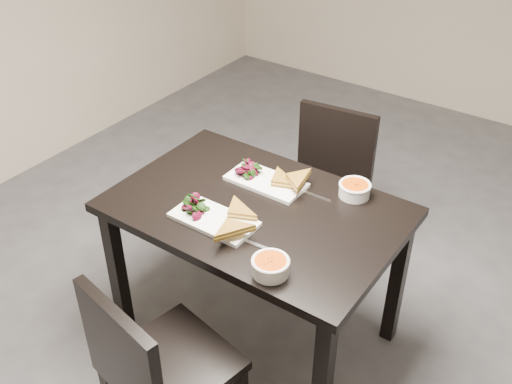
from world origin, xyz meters
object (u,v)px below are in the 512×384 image
table (256,225)px  chair_near (153,367)px  chair_far (326,180)px  plate_far (266,182)px  soup_bowl_far (355,189)px  plate_near (214,220)px  soup_bowl_near (270,266)px

table → chair_near: size_ratio=1.41×
chair_far → plate_far: (-0.02, -0.54, 0.27)m
chair_near → soup_bowl_far: bearing=87.0°
plate_near → soup_bowl_far: (0.38, 0.49, 0.03)m
chair_far → soup_bowl_near: 1.11m
table → soup_bowl_far: soup_bowl_far is taller
chair_near → plate_near: (-0.13, 0.53, 0.27)m
plate_near → chair_near: bearing=-76.4°
plate_near → soup_bowl_near: bearing=-19.3°
chair_far → plate_near: chair_far is taller
soup_bowl_near → table: bearing=132.1°
table → plate_far: (-0.06, 0.17, 0.11)m
soup_bowl_near → soup_bowl_far: bearing=88.0°
soup_bowl_far → chair_far: bearing=130.4°
chair_near → plate_near: chair_near is taller
table → plate_far: plate_far is taller
table → plate_far: bearing=110.4°
chair_near → plate_far: (-0.11, 0.88, 0.27)m
table → soup_bowl_near: 0.44m
soup_bowl_near → plate_near: bearing=160.7°
chair_near → soup_bowl_far: chair_near is taller
chair_far → soup_bowl_near: chair_far is taller
table → plate_far: 0.21m
table → chair_near: bearing=-85.9°
plate_near → plate_far: (0.02, 0.35, -0.00)m
soup_bowl_far → plate_far: bearing=-159.4°
table → chair_far: 0.73m
plate_far → plate_near: bearing=-92.6°
soup_bowl_near → plate_far: (-0.34, 0.48, -0.03)m
chair_near → plate_near: size_ratio=2.43×
chair_near → soup_bowl_near: 0.55m
chair_far → soup_bowl_far: chair_far is taller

